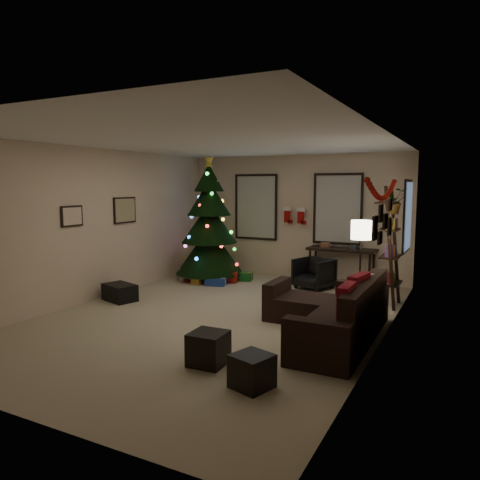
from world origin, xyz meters
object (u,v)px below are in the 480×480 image
Objects in this scene: desk_chair at (314,273)px; sofa at (334,316)px; christmas_tree at (209,228)px; desk at (342,252)px; bookshelf at (391,249)px.

sofa is at bearing -48.03° from desk_chair.
christmas_tree is 1.95× the size of desk.
desk is at bearing 16.44° from christmas_tree.
desk_chair is 0.30× the size of bookshelf.
bookshelf is at bearing -7.92° from christmas_tree.
christmas_tree is at bearing -163.56° from desk.
sofa is 2.09m from bookshelf.
christmas_tree reaches higher than bookshelf.
desk_chair is (2.32, 0.15, -0.82)m from christmas_tree.
desk is 2.26× the size of desk_chair.
desk is 1.81m from bookshelf.
bookshelf is at bearing -48.56° from desk.
bookshelf reaches higher than desk_chair.
desk_chair is at bearing -120.20° from desk.
christmas_tree is at bearing 172.08° from bookshelf.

